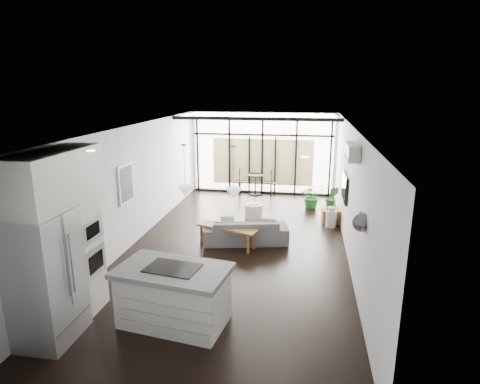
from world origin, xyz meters
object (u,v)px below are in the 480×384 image
(console_bench, at_px, (227,236))
(fridge, at_px, (45,278))
(island, at_px, (174,296))
(milk_can, at_px, (331,217))
(pouf, at_px, (254,211))
(tv, at_px, (345,187))
(sofa, at_px, (245,226))

(console_bench, bearing_deg, fridge, -96.26)
(island, height_order, milk_can, island)
(fridge, bearing_deg, pouf, 69.84)
(island, relative_size, console_bench, 1.16)
(milk_can, bearing_deg, console_bench, -144.45)
(island, distance_m, tv, 5.23)
(island, xyz_separation_m, pouf, (0.54, 5.40, -0.27))
(console_bench, bearing_deg, pouf, 100.52)
(pouf, distance_m, milk_can, 2.18)
(milk_can, distance_m, tv, 1.29)
(sofa, bearing_deg, pouf, -100.75)
(fridge, distance_m, tv, 6.77)
(fridge, bearing_deg, console_bench, 64.26)
(milk_can, bearing_deg, fridge, -127.52)
(island, distance_m, console_bench, 3.26)
(console_bench, distance_m, milk_can, 3.06)
(pouf, xyz_separation_m, tv, (2.37, -1.14, 1.10))
(island, relative_size, milk_can, 3.15)
(milk_can, xyz_separation_m, tv, (0.23, -0.76, 1.02))
(sofa, xyz_separation_m, tv, (2.33, 0.69, 0.90))
(island, bearing_deg, milk_can, 70.30)
(pouf, bearing_deg, fridge, -110.16)
(console_bench, xyz_separation_m, milk_can, (2.49, 1.78, 0.03))
(milk_can, bearing_deg, pouf, 169.94)
(tv, bearing_deg, pouf, 154.40)
(fridge, height_order, pouf, fridge)
(tv, bearing_deg, console_bench, -159.36)
(island, xyz_separation_m, milk_can, (2.69, 5.02, -0.20))
(pouf, bearing_deg, milk_can, -10.06)
(island, height_order, console_bench, island)
(console_bench, height_order, pouf, console_bench)
(sofa, distance_m, tv, 2.59)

